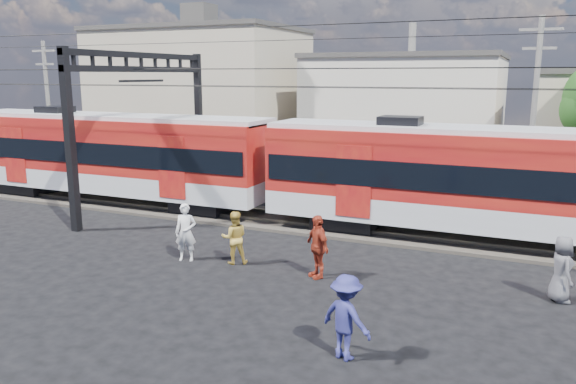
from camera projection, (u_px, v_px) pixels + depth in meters
name	position (u px, v px, depth m)	size (l,w,h in m)	color
ground	(270.00, 305.00, 14.87)	(120.00, 120.00, 0.00)	black
track_bed	(357.00, 228.00, 22.03)	(70.00, 3.40, 0.12)	#2D2823
rail_near	(351.00, 230.00, 21.33)	(70.00, 0.12, 0.12)	#59544C
rail_far	(362.00, 221.00, 22.68)	(70.00, 0.12, 0.12)	#59544C
commuter_train	(495.00, 179.00, 19.62)	(50.30, 3.08, 4.17)	black
catenary	(168.00, 94.00, 24.37)	(70.00, 9.30, 7.52)	black
building_west	(202.00, 92.00, 42.09)	(14.28, 10.20, 9.30)	tan
building_midwest	(409.00, 108.00, 39.12)	(12.24, 12.24, 7.30)	beige
utility_pole_mid	(534.00, 107.00, 25.05)	(1.80, 0.24, 8.50)	slate
utility_pole_west	(48.00, 102.00, 35.15)	(1.80, 0.24, 8.00)	slate
pedestrian_a	(186.00, 232.00, 18.24)	(0.69, 0.45, 1.90)	silver
pedestrian_b	(234.00, 238.00, 17.95)	(0.84, 0.65, 1.72)	gold
pedestrian_c	(346.00, 317.00, 11.89)	(1.21, 0.70, 1.87)	navy
pedestrian_d	(317.00, 246.00, 16.70)	(1.13, 0.47, 1.92)	maroon
pedestrian_e	(561.00, 269.00, 14.93)	(0.88, 0.58, 1.81)	#4F4E54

